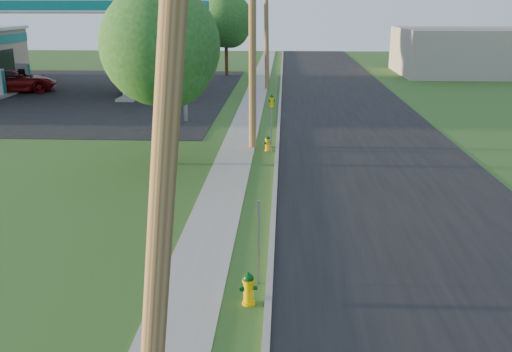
% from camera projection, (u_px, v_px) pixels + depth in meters
% --- Properties ---
extents(road, '(8.00, 120.00, 0.02)m').
position_uv_depth(road, '(399.00, 201.00, 18.30)').
color(road, black).
rests_on(road, ground).
extents(curb, '(0.15, 120.00, 0.15)m').
position_uv_depth(curb, '(274.00, 197.00, 18.47)').
color(curb, gray).
rests_on(curb, ground).
extents(sidewalk, '(1.50, 120.00, 0.03)m').
position_uv_depth(sidewalk, '(221.00, 198.00, 18.57)').
color(sidewalk, gray).
rests_on(sidewalk, ground).
extents(forecourt, '(26.00, 28.00, 0.02)m').
position_uv_depth(forecourt, '(47.00, 93.00, 40.30)').
color(forecourt, black).
rests_on(forecourt, ground).
extents(utility_pole_near, '(1.40, 0.32, 9.48)m').
position_uv_depth(utility_pole_near, '(166.00, 120.00, 6.64)').
color(utility_pole_near, brown).
rests_on(utility_pole_near, ground).
extents(utility_pole_mid, '(1.40, 0.32, 9.80)m').
position_uv_depth(utility_pole_mid, '(252.00, 32.00, 23.79)').
color(utility_pole_mid, brown).
rests_on(utility_pole_mid, ground).
extents(utility_pole_far, '(1.40, 0.32, 9.50)m').
position_uv_depth(utility_pole_far, '(266.00, 22.00, 41.04)').
color(utility_pole_far, brown).
rests_on(utility_pole_far, ground).
extents(sign_post_near, '(0.05, 0.04, 2.00)m').
position_uv_depth(sign_post_near, '(259.00, 243.00, 12.67)').
color(sign_post_near, gray).
rests_on(sign_post_near, ground).
extents(sign_post_mid, '(0.05, 0.04, 2.00)m').
position_uv_depth(sign_post_mid, '(271.00, 130.00, 23.95)').
color(sign_post_mid, gray).
rests_on(sign_post_mid, ground).
extents(sign_post_far, '(0.05, 0.04, 2.00)m').
position_uv_depth(sign_post_far, '(276.00, 88.00, 35.60)').
color(sign_post_far, gray).
rests_on(sign_post_far, ground).
extents(gas_canopy, '(18.18, 9.18, 6.40)m').
position_uv_depth(gas_canopy, '(67.00, 6.00, 38.49)').
color(gas_canopy, silver).
rests_on(gas_canopy, ground).
extents(fuel_pump_ne, '(1.20, 3.20, 1.90)m').
position_uv_depth(fuel_pump_ne, '(130.00, 88.00, 37.87)').
color(fuel_pump_ne, gray).
rests_on(fuel_pump_ne, ground).
extents(fuel_pump_sw, '(1.20, 3.20, 1.90)m').
position_uv_depth(fuel_pump_sw, '(24.00, 79.00, 42.12)').
color(fuel_pump_sw, gray).
rests_on(fuel_pump_sw, ground).
extents(fuel_pump_se, '(1.20, 3.20, 1.90)m').
position_uv_depth(fuel_pump_se, '(144.00, 80.00, 41.69)').
color(fuel_pump_se, gray).
rests_on(fuel_pump_se, ground).
extents(price_pylon, '(0.34, 2.04, 6.85)m').
position_uv_depth(price_pylon, '(182.00, 17.00, 29.10)').
color(price_pylon, gray).
rests_on(price_pylon, ground).
extents(distant_building, '(14.00, 10.00, 4.00)m').
position_uv_depth(distant_building, '(479.00, 51.00, 50.52)').
color(distant_building, '#9E9388').
rests_on(distant_building, ground).
extents(tree_verge, '(4.52, 4.52, 6.85)m').
position_uv_depth(tree_verge, '(163.00, 51.00, 21.24)').
color(tree_verge, '#351F13').
rests_on(tree_verge, ground).
extents(tree_lot, '(4.65, 4.65, 7.05)m').
position_uv_depth(tree_lot, '(227.00, 22.00, 48.76)').
color(tree_lot, '#351F13').
rests_on(tree_lot, ground).
extents(hydrant_near, '(0.38, 0.34, 0.74)m').
position_uv_depth(hydrant_near, '(249.00, 289.00, 11.97)').
color(hydrant_near, '#EAB700').
rests_on(hydrant_near, ground).
extents(hydrant_mid, '(0.35, 0.32, 0.68)m').
position_uv_depth(hydrant_mid, '(268.00, 143.00, 24.52)').
color(hydrant_mid, gold).
rests_on(hydrant_mid, ground).
extents(hydrant_far, '(0.41, 0.37, 0.80)m').
position_uv_depth(hydrant_far, '(272.00, 101.00, 34.75)').
color(hydrant_far, '#FFDB00').
rests_on(hydrant_far, ground).
extents(car_red, '(6.33, 4.75, 1.60)m').
position_uv_depth(car_red, '(14.00, 81.00, 40.36)').
color(car_red, maroon).
rests_on(car_red, ground).
extents(car_silver, '(4.22, 2.45, 1.35)m').
position_uv_depth(car_silver, '(148.00, 83.00, 40.39)').
color(car_silver, '#ACAFB3').
rests_on(car_silver, ground).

